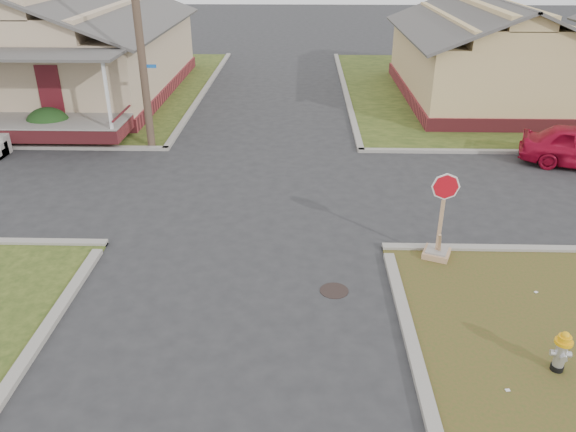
{
  "coord_description": "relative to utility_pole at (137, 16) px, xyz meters",
  "views": [
    {
      "loc": [
        1.46,
        -10.95,
        7.02
      ],
      "look_at": [
        1.13,
        1.0,
        1.1
      ],
      "focal_mm": 35.0,
      "sensor_mm": 36.0,
      "label": 1
    }
  ],
  "objects": [
    {
      "name": "utility_pole",
      "position": [
        0.0,
        0.0,
        0.0
      ],
      "size": [
        1.8,
        0.28,
        9.0
      ],
      "color": "#443327",
      "rests_on": "ground"
    },
    {
      "name": "side_house_yellow",
      "position": [
        14.2,
        7.6,
        -2.47
      ],
      "size": [
        7.6,
        11.6,
        4.7
      ],
      "color": "maroon",
      "rests_on": "ground"
    },
    {
      "name": "manhole",
      "position": [
        6.4,
        -9.4,
        -4.66
      ],
      "size": [
        0.64,
        0.64,
        0.01
      ],
      "primitive_type": "cylinder",
      "color": "black",
      "rests_on": "ground"
    },
    {
      "name": "corner_house",
      "position": [
        -5.8,
        7.78,
        -2.38
      ],
      "size": [
        10.1,
        15.5,
        5.3
      ],
      "color": "maroon",
      "rests_on": "ground"
    },
    {
      "name": "fire_hydrant",
      "position": [
        10.29,
        -11.89,
        -4.15
      ],
      "size": [
        0.31,
        0.31,
        0.84
      ],
      "rotation": [
        0.0,
        0.0,
        -0.15
      ],
      "color": "black",
      "rests_on": "ground"
    },
    {
      "name": "verge_far_left",
      "position": [
        -8.8,
        9.1,
        -4.64
      ],
      "size": [
        19.0,
        19.0,
        0.05
      ],
      "primitive_type": "cube",
      "color": "#2C3F16",
      "rests_on": "ground"
    },
    {
      "name": "stop_sign",
      "position": [
        8.96,
        -7.89,
        -4.14
      ],
      "size": [
        0.62,
        0.61,
        2.19
      ],
      "rotation": [
        0.0,
        0.0,
        -0.39
      ],
      "color": "#A9805B",
      "rests_on": "ground"
    },
    {
      "name": "ground",
      "position": [
        4.2,
        -8.9,
        -4.66
      ],
      "size": [
        120.0,
        120.0,
        0.0
      ],
      "primitive_type": "plane",
      "color": "#262629",
      "rests_on": "ground"
    },
    {
      "name": "hedge_right",
      "position": [
        -4.09,
        0.7,
        -4.02
      ],
      "size": [
        1.56,
        1.27,
        1.19
      ],
      "primitive_type": "ellipsoid",
      "color": "#173613",
      "rests_on": "verge_far_left"
    },
    {
      "name": "curbs",
      "position": [
        4.2,
        -3.9,
        -4.66
      ],
      "size": [
        80.0,
        40.0,
        0.12
      ],
      "primitive_type": null,
      "color": "gray",
      "rests_on": "ground"
    }
  ]
}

